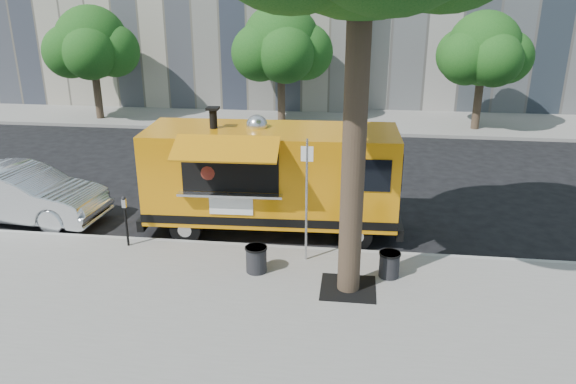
{
  "coord_description": "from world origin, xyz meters",
  "views": [
    {
      "loc": [
        2.64,
        -13.63,
        6.4
      ],
      "look_at": [
        0.92,
        0.0,
        1.28
      ],
      "focal_mm": 35.0,
      "sensor_mm": 36.0,
      "label": 1
    }
  ],
  "objects_px": {
    "sedan": "(22,194)",
    "far_tree_b": "(281,43)",
    "far_tree_a": "(92,43)",
    "food_truck": "(270,176)",
    "trash_bin_right": "(389,264)",
    "far_tree_c": "(484,49)",
    "sign_post": "(307,193)",
    "trash_bin_left": "(256,258)",
    "parking_meter": "(125,215)"
  },
  "relations": [
    {
      "from": "food_truck",
      "to": "trash_bin_left",
      "type": "relative_size",
      "value": 11.2
    },
    {
      "from": "parking_meter",
      "to": "sedan",
      "type": "xyz_separation_m",
      "value": [
        -3.73,
        1.54,
        -0.19
      ]
    },
    {
      "from": "trash_bin_left",
      "to": "trash_bin_right",
      "type": "bearing_deg",
      "value": 2.7
    },
    {
      "from": "far_tree_c",
      "to": "food_truck",
      "type": "distance_m",
      "value": 14.45
    },
    {
      "from": "far_tree_a",
      "to": "trash_bin_right",
      "type": "height_order",
      "value": "far_tree_a"
    },
    {
      "from": "far_tree_b",
      "to": "trash_bin_right",
      "type": "height_order",
      "value": "far_tree_b"
    },
    {
      "from": "sign_post",
      "to": "trash_bin_left",
      "type": "bearing_deg",
      "value": -145.41
    },
    {
      "from": "far_tree_b",
      "to": "trash_bin_right",
      "type": "relative_size",
      "value": 9.29
    },
    {
      "from": "food_truck",
      "to": "far_tree_b",
      "type": "bearing_deg",
      "value": 94.22
    },
    {
      "from": "sedan",
      "to": "trash_bin_left",
      "type": "xyz_separation_m",
      "value": [
        7.2,
        -2.48,
        -0.31
      ]
    },
    {
      "from": "far_tree_b",
      "to": "far_tree_c",
      "type": "xyz_separation_m",
      "value": [
        9.0,
        -0.3,
        -0.12
      ]
    },
    {
      "from": "parking_meter",
      "to": "trash_bin_right",
      "type": "bearing_deg",
      "value": -7.0
    },
    {
      "from": "sign_post",
      "to": "trash_bin_right",
      "type": "xyz_separation_m",
      "value": [
        1.95,
        -0.6,
        -1.38
      ]
    },
    {
      "from": "far_tree_c",
      "to": "trash_bin_right",
      "type": "xyz_separation_m",
      "value": [
        -4.5,
        -14.55,
        -3.25
      ]
    },
    {
      "from": "far_tree_b",
      "to": "trash_bin_left",
      "type": "relative_size",
      "value": 8.86
    },
    {
      "from": "far_tree_a",
      "to": "food_truck",
      "type": "bearing_deg",
      "value": -49.08
    },
    {
      "from": "trash_bin_left",
      "to": "far_tree_a",
      "type": "bearing_deg",
      "value": 125.68
    },
    {
      "from": "sign_post",
      "to": "trash_bin_right",
      "type": "relative_size",
      "value": 5.07
    },
    {
      "from": "far_tree_b",
      "to": "sign_post",
      "type": "xyz_separation_m",
      "value": [
        2.55,
        -14.25,
        -1.98
      ]
    },
    {
      "from": "far_tree_c",
      "to": "trash_bin_left",
      "type": "relative_size",
      "value": 8.39
    },
    {
      "from": "far_tree_a",
      "to": "far_tree_c",
      "type": "height_order",
      "value": "far_tree_a"
    },
    {
      "from": "sedan",
      "to": "trash_bin_left",
      "type": "relative_size",
      "value": 7.72
    },
    {
      "from": "parking_meter",
      "to": "trash_bin_left",
      "type": "distance_m",
      "value": 3.64
    },
    {
      "from": "far_tree_c",
      "to": "far_tree_b",
      "type": "bearing_deg",
      "value": 178.09
    },
    {
      "from": "far_tree_a",
      "to": "trash_bin_left",
      "type": "xyz_separation_m",
      "value": [
        10.48,
        -14.59,
        -3.29
      ]
    },
    {
      "from": "food_truck",
      "to": "trash_bin_right",
      "type": "height_order",
      "value": "food_truck"
    },
    {
      "from": "far_tree_b",
      "to": "sign_post",
      "type": "relative_size",
      "value": 1.83
    },
    {
      "from": "far_tree_a",
      "to": "food_truck",
      "type": "height_order",
      "value": "far_tree_a"
    },
    {
      "from": "far_tree_a",
      "to": "far_tree_b",
      "type": "xyz_separation_m",
      "value": [
        9.0,
        0.4,
        0.06
      ]
    },
    {
      "from": "parking_meter",
      "to": "food_truck",
      "type": "relative_size",
      "value": 0.19
    },
    {
      "from": "food_truck",
      "to": "parking_meter",
      "type": "bearing_deg",
      "value": -156.71
    },
    {
      "from": "far_tree_a",
      "to": "sedan",
      "type": "relative_size",
      "value": 1.12
    },
    {
      "from": "trash_bin_left",
      "to": "trash_bin_right",
      "type": "height_order",
      "value": "trash_bin_left"
    },
    {
      "from": "trash_bin_right",
      "to": "sedan",
      "type": "bearing_deg",
      "value": 167.12
    },
    {
      "from": "far_tree_a",
      "to": "trash_bin_right",
      "type": "xyz_separation_m",
      "value": [
        13.5,
        -14.45,
        -3.31
      ]
    },
    {
      "from": "sedan",
      "to": "trash_bin_right",
      "type": "bearing_deg",
      "value": -97.61
    },
    {
      "from": "trash_bin_left",
      "to": "sedan",
      "type": "bearing_deg",
      "value": 161.0
    },
    {
      "from": "trash_bin_left",
      "to": "trash_bin_right",
      "type": "relative_size",
      "value": 1.05
    },
    {
      "from": "sedan",
      "to": "far_tree_b",
      "type": "bearing_deg",
      "value": -19.33
    },
    {
      "from": "sedan",
      "to": "parking_meter",
      "type": "bearing_deg",
      "value": -107.18
    },
    {
      "from": "far_tree_a",
      "to": "parking_meter",
      "type": "relative_size",
      "value": 4.01
    },
    {
      "from": "parking_meter",
      "to": "trash_bin_left",
      "type": "relative_size",
      "value": 2.15
    },
    {
      "from": "far_tree_b",
      "to": "parking_meter",
      "type": "height_order",
      "value": "far_tree_b"
    },
    {
      "from": "far_tree_a",
      "to": "parking_meter",
      "type": "distance_m",
      "value": 15.59
    },
    {
      "from": "food_truck",
      "to": "trash_bin_left",
      "type": "xyz_separation_m",
      "value": [
        0.06,
        -2.57,
        -1.12
      ]
    },
    {
      "from": "sign_post",
      "to": "trash_bin_left",
      "type": "height_order",
      "value": "sign_post"
    },
    {
      "from": "far_tree_a",
      "to": "sign_post",
      "type": "distance_m",
      "value": 18.14
    },
    {
      "from": "far_tree_b",
      "to": "food_truck",
      "type": "distance_m",
      "value": 12.7
    },
    {
      "from": "food_truck",
      "to": "sedan",
      "type": "height_order",
      "value": "food_truck"
    },
    {
      "from": "trash_bin_right",
      "to": "far_tree_b",
      "type": "bearing_deg",
      "value": 106.86
    }
  ]
}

